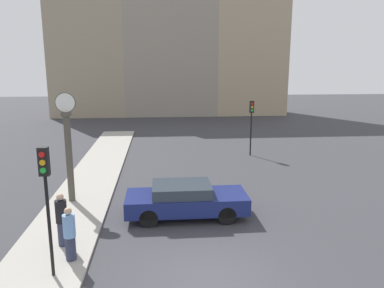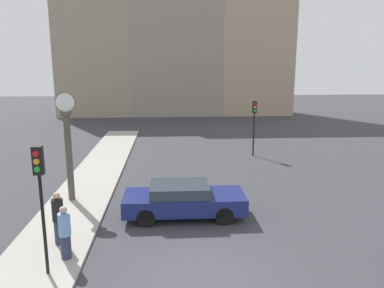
{
  "view_description": "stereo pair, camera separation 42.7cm",
  "coord_description": "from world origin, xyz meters",
  "px_view_note": "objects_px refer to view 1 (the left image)",
  "views": [
    {
      "loc": [
        -1.36,
        -9.15,
        5.86
      ],
      "look_at": [
        0.15,
        7.8,
        2.16
      ],
      "focal_mm": 35.0,
      "sensor_mm": 36.0,
      "label": 1
    },
    {
      "loc": [
        -0.93,
        -9.18,
        5.86
      ],
      "look_at": [
        0.15,
        7.8,
        2.16
      ],
      "focal_mm": 35.0,
      "sensor_mm": 36.0,
      "label": 2
    }
  ],
  "objects_px": {
    "sedan_car": "(186,200)",
    "traffic_light_far": "(251,116)",
    "pedestrian_black_jacket": "(62,220)",
    "traffic_light_near": "(46,185)",
    "street_clock": "(68,147)",
    "pedestrian_blue_stripe": "(70,234)"
  },
  "relations": [
    {
      "from": "sedan_car",
      "to": "traffic_light_far",
      "type": "height_order",
      "value": "traffic_light_far"
    },
    {
      "from": "traffic_light_far",
      "to": "pedestrian_black_jacket",
      "type": "height_order",
      "value": "traffic_light_far"
    },
    {
      "from": "traffic_light_near",
      "to": "street_clock",
      "type": "xyz_separation_m",
      "value": [
        -0.77,
        5.85,
        -0.28
      ]
    },
    {
      "from": "traffic_light_far",
      "to": "pedestrian_black_jacket",
      "type": "distance_m",
      "value": 14.83
    },
    {
      "from": "pedestrian_black_jacket",
      "to": "street_clock",
      "type": "bearing_deg",
      "value": 98.64
    },
    {
      "from": "traffic_light_near",
      "to": "pedestrian_blue_stripe",
      "type": "xyz_separation_m",
      "value": [
        0.31,
        0.82,
        -1.79
      ]
    },
    {
      "from": "sedan_car",
      "to": "traffic_light_far",
      "type": "xyz_separation_m",
      "value": [
        4.89,
        9.52,
        1.83
      ]
    },
    {
      "from": "sedan_car",
      "to": "street_clock",
      "type": "distance_m",
      "value": 5.38
    },
    {
      "from": "sedan_car",
      "to": "pedestrian_black_jacket",
      "type": "height_order",
      "value": "pedestrian_black_jacket"
    },
    {
      "from": "street_clock",
      "to": "sedan_car",
      "type": "bearing_deg",
      "value": -21.93
    },
    {
      "from": "pedestrian_black_jacket",
      "to": "pedestrian_blue_stripe",
      "type": "relative_size",
      "value": 1.06
    },
    {
      "from": "sedan_car",
      "to": "traffic_light_far",
      "type": "bearing_deg",
      "value": 62.83
    },
    {
      "from": "traffic_light_near",
      "to": "pedestrian_black_jacket",
      "type": "xyz_separation_m",
      "value": [
        -0.15,
        1.78,
        -1.73
      ]
    },
    {
      "from": "sedan_car",
      "to": "traffic_light_near",
      "type": "xyz_separation_m",
      "value": [
        -3.96,
        -3.95,
        2.01
      ]
    },
    {
      "from": "traffic_light_far",
      "to": "pedestrian_blue_stripe",
      "type": "xyz_separation_m",
      "value": [
        -8.54,
        -12.65,
        -1.61
      ]
    },
    {
      "from": "traffic_light_near",
      "to": "pedestrian_blue_stripe",
      "type": "relative_size",
      "value": 2.2
    },
    {
      "from": "pedestrian_black_jacket",
      "to": "pedestrian_blue_stripe",
      "type": "height_order",
      "value": "pedestrian_black_jacket"
    },
    {
      "from": "sedan_car",
      "to": "traffic_light_near",
      "type": "distance_m",
      "value": 5.94
    },
    {
      "from": "pedestrian_black_jacket",
      "to": "pedestrian_blue_stripe",
      "type": "distance_m",
      "value": 1.06
    },
    {
      "from": "traffic_light_far",
      "to": "pedestrian_blue_stripe",
      "type": "height_order",
      "value": "traffic_light_far"
    },
    {
      "from": "sedan_car",
      "to": "traffic_light_far",
      "type": "distance_m",
      "value": 10.86
    },
    {
      "from": "traffic_light_far",
      "to": "pedestrian_black_jacket",
      "type": "bearing_deg",
      "value": -127.57
    }
  ]
}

